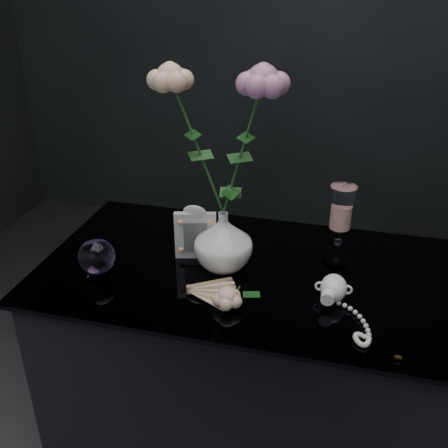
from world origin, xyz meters
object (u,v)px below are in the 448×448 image
(wine_glass, at_px, (340,226))
(pearl_jar, at_px, (334,287))
(paperweight, at_px, (97,257))
(vase, at_px, (223,241))
(loose_rose, at_px, (228,297))
(picture_frame, at_px, (195,232))

(wine_glass, height_order, pearl_jar, wine_glass)
(paperweight, bearing_deg, vase, 18.92)
(pearl_jar, bearing_deg, wine_glass, 90.02)
(paperweight, relative_size, loose_rose, 0.61)
(picture_frame, bearing_deg, pearl_jar, -29.24)
(wine_glass, xyz_separation_m, pearl_jar, (0.00, -0.17, -0.07))
(vase, distance_m, pearl_jar, 0.29)
(paperweight, relative_size, pearl_jar, 0.41)
(wine_glass, relative_size, picture_frame, 1.41)
(loose_rose, relative_size, pearl_jar, 0.68)
(vase, xyz_separation_m, loose_rose, (0.05, -0.16, -0.05))
(pearl_jar, bearing_deg, picture_frame, 163.22)
(wine_glass, bearing_deg, paperweight, -160.79)
(loose_rose, bearing_deg, pearl_jar, 36.56)
(paperweight, bearing_deg, picture_frame, 31.73)
(loose_rose, bearing_deg, wine_glass, 63.67)
(vase, height_order, pearl_jar, vase)
(wine_glass, distance_m, loose_rose, 0.35)
(wine_glass, height_order, paperweight, wine_glass)
(picture_frame, bearing_deg, paperweight, -162.06)
(vase, relative_size, loose_rose, 1.03)
(picture_frame, xyz_separation_m, paperweight, (-0.21, -0.13, -0.03))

